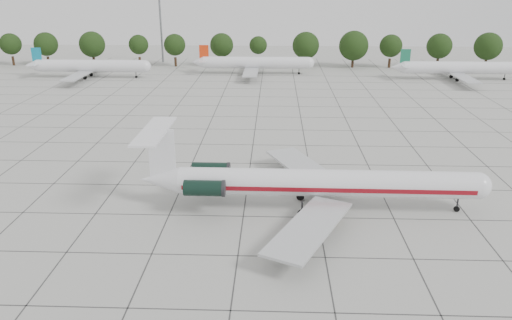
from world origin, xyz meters
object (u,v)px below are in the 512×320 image
(main_airliner, at_px, (307,182))
(bg_airliner_d, at_px, (459,68))
(bg_airliner_b, at_px, (90,66))
(ground_crew, at_px, (334,217))
(bg_airliner_c, at_px, (255,63))
(floodlight_mast, at_px, (160,12))

(main_airliner, height_order, bg_airliner_d, main_airliner)
(main_airliner, relative_size, bg_airliner_b, 1.34)
(ground_crew, bearing_deg, bg_airliner_d, -160.20)
(bg_airliner_d, bearing_deg, bg_airliner_c, 173.50)
(bg_airliner_c, relative_size, floodlight_mast, 1.11)
(main_airliner, xyz_separation_m, bg_airliner_c, (-8.75, 79.77, -0.23))
(bg_airliner_d, bearing_deg, floodlight_mast, 163.10)
(bg_airliner_d, xyz_separation_m, floodlight_mast, (-78.25, 23.78, 11.37))
(main_airliner, height_order, ground_crew, main_airliner)
(ground_crew, relative_size, bg_airliner_c, 0.06)
(main_airliner, relative_size, bg_airliner_c, 1.34)
(bg_airliner_b, bearing_deg, ground_crew, -55.62)
(main_airliner, distance_m, floodlight_mast, 105.12)
(ground_crew, relative_size, bg_airliner_b, 0.06)
(bg_airliner_b, relative_size, bg_airliner_d, 1.00)
(bg_airliner_b, distance_m, bg_airliner_c, 41.53)
(main_airliner, relative_size, bg_airliner_d, 1.34)
(bg_airliner_c, bearing_deg, ground_crew, -82.17)
(bg_airliner_b, bearing_deg, main_airliner, -55.82)
(floodlight_mast, bearing_deg, main_airliner, -69.38)
(bg_airliner_b, xyz_separation_m, bg_airliner_c, (41.02, 6.50, 0.00))
(bg_airliner_c, xyz_separation_m, bg_airliner_d, (50.17, -5.72, 0.00))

